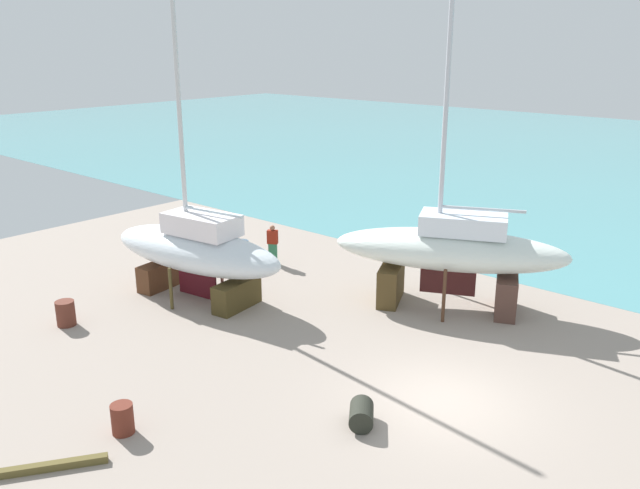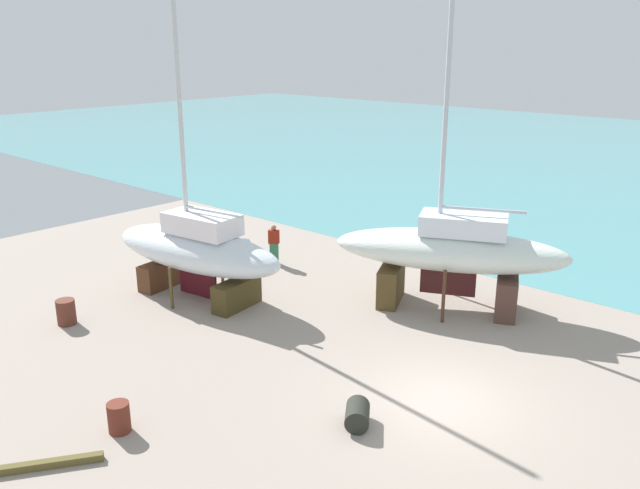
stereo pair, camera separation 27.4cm
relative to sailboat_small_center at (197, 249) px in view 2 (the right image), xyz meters
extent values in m
plane|color=gray|center=(10.57, -2.67, -1.83)|extent=(47.03, 47.03, 0.00)
cube|color=#54321E|center=(-1.88, -0.26, -1.33)|extent=(0.96, 2.01, 1.00)
cube|color=#44371A|center=(1.82, 0.25, -1.33)|extent=(0.96, 2.01, 1.00)
cylinder|color=#4B3F20|center=(0.15, -1.32, -1.07)|extent=(0.12, 0.12, 1.52)
cylinder|color=brown|center=(-0.21, 1.31, -1.07)|extent=(0.12, 0.12, 1.52)
ellipsoid|color=white|center=(-0.03, 0.00, -0.02)|extent=(7.72, 3.42, 1.48)
cube|color=#4B1017|center=(-0.03, 0.00, -1.27)|extent=(1.78, 0.33, 1.04)
cube|color=white|center=(0.34, 0.05, 1.02)|extent=(2.86, 1.80, 0.74)
cylinder|color=silver|center=(-0.40, -0.06, 5.38)|extent=(0.16, 0.16, 9.47)
cylinder|color=silver|center=(0.89, 0.12, 1.55)|extent=(2.60, 0.47, 0.11)
cube|color=#4C3A1E|center=(5.51, 4.36, -1.15)|extent=(1.47, 2.07, 1.37)
cube|color=#52362D|center=(9.14, 6.08, -1.15)|extent=(1.47, 2.07, 1.37)
cylinder|color=#4D3121|center=(7.90, 4.01, -0.91)|extent=(0.12, 0.12, 1.85)
cylinder|color=#4E3D21|center=(6.75, 6.43, -0.91)|extent=(0.12, 0.12, 1.85)
ellipsoid|color=white|center=(7.33, 5.22, 0.29)|extent=(8.30, 5.66, 1.36)
cube|color=#471B1B|center=(7.33, 5.22, -0.87)|extent=(1.77, 0.90, 0.95)
cube|color=white|center=(7.69, 5.39, 1.25)|extent=(3.24, 2.57, 0.68)
cylinder|color=silver|center=(6.96, 5.05, 5.82)|extent=(0.16, 0.16, 9.83)
cylinder|color=silver|center=(8.23, 5.65, 1.81)|extent=(2.58, 1.31, 0.11)
cube|color=#2B6C49|center=(-0.61, 4.46, -1.38)|extent=(0.39, 0.35, 0.90)
cube|color=maroon|center=(-0.61, 4.46, -0.64)|extent=(0.50, 0.43, 0.57)
sphere|color=#9B6248|center=(-0.61, 4.46, -0.25)|extent=(0.22, 0.22, 0.22)
cylinder|color=#262921|center=(9.62, -2.70, -1.53)|extent=(1.00, 1.06, 0.59)
cylinder|color=maroon|center=(5.50, -6.72, -1.45)|extent=(0.65, 0.65, 0.76)
cylinder|color=#3A5064|center=(-2.12, 4.08, -1.43)|extent=(0.85, 0.85, 0.80)
cylinder|color=#5D2C21|center=(-1.36, -4.46, -1.41)|extent=(0.85, 0.85, 0.85)
cube|color=brown|center=(5.54, -8.59, -1.74)|extent=(1.51, 2.12, 0.18)
camera|label=1|loc=(18.04, -13.89, 7.21)|focal=36.59mm
camera|label=2|loc=(18.24, -13.71, 7.21)|focal=36.59mm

